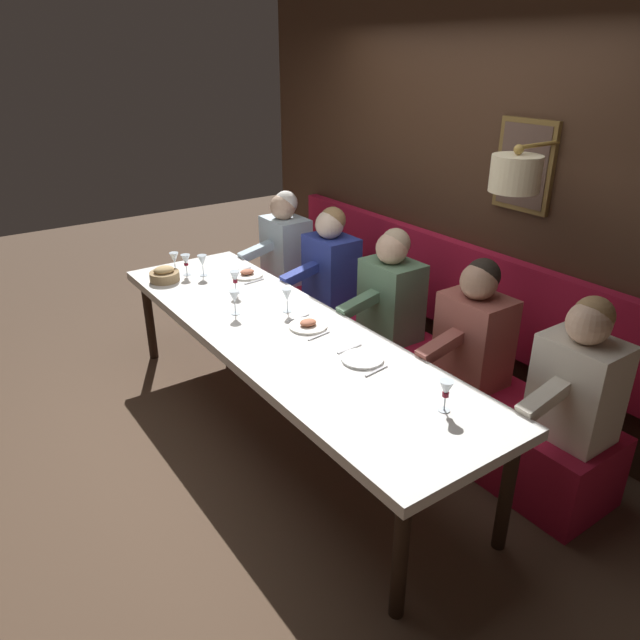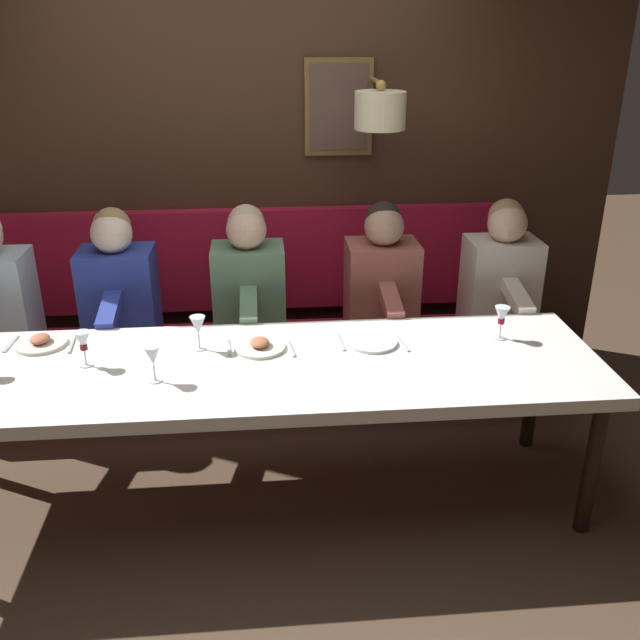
# 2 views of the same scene
# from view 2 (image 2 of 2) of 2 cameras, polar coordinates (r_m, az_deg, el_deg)

# --- Properties ---
(ground_plane) EXTENTS (12.00, 12.00, 0.00)m
(ground_plane) POSITION_cam_2_polar(r_m,az_deg,el_deg) (3.52, -5.41, -14.42)
(ground_plane) COLOR #4C3828
(dining_table) EXTENTS (0.90, 3.19, 0.74)m
(dining_table) POSITION_cam_2_polar(r_m,az_deg,el_deg) (3.14, -5.88, -4.53)
(dining_table) COLOR silver
(dining_table) RESTS_ON ground_plane
(banquette_bench) EXTENTS (0.52, 3.39, 0.45)m
(banquette_bench) POSITION_cam_2_polar(r_m,az_deg,el_deg) (4.14, -5.56, -4.37)
(banquette_bench) COLOR maroon
(banquette_bench) RESTS_ON ground_plane
(back_wall_panel) EXTENTS (0.59, 4.59, 2.90)m
(back_wall_panel) POSITION_cam_2_polar(r_m,az_deg,el_deg) (4.31, -6.01, 12.76)
(back_wall_panel) COLOR #382316
(back_wall_panel) RESTS_ON ground_plane
(diner_nearest) EXTENTS (0.60, 0.40, 0.79)m
(diner_nearest) POSITION_cam_2_polar(r_m,az_deg,el_deg) (4.13, 14.68, 3.80)
(diner_nearest) COLOR beige
(diner_nearest) RESTS_ON banquette_bench
(diner_near) EXTENTS (0.60, 0.40, 0.79)m
(diner_near) POSITION_cam_2_polar(r_m,az_deg,el_deg) (3.96, 5.12, 3.61)
(diner_near) COLOR #934C42
(diner_near) RESTS_ON banquette_bench
(diner_middle) EXTENTS (0.60, 0.40, 0.79)m
(diner_middle) POSITION_cam_2_polar(r_m,az_deg,el_deg) (3.90, -5.95, 3.27)
(diner_middle) COLOR #567A5B
(diner_middle) RESTS_ON banquette_bench
(diner_far) EXTENTS (0.60, 0.40, 0.79)m
(diner_far) POSITION_cam_2_polar(r_m,az_deg,el_deg) (3.98, -16.26, 2.84)
(diner_far) COLOR #283893
(diner_far) RESTS_ON banquette_bench
(place_setting_0) EXTENTS (0.24, 0.33, 0.05)m
(place_setting_0) POSITION_cam_2_polar(r_m,az_deg,el_deg) (3.25, -4.98, -2.14)
(place_setting_0) COLOR silver
(place_setting_0) RESTS_ON dining_table
(place_setting_1) EXTENTS (0.24, 0.32, 0.05)m
(place_setting_1) POSITION_cam_2_polar(r_m,az_deg,el_deg) (3.53, -21.99, -1.71)
(place_setting_1) COLOR silver
(place_setting_1) RESTS_ON dining_table
(place_setting_2) EXTENTS (0.24, 0.32, 0.01)m
(place_setting_2) POSITION_cam_2_polar(r_m,az_deg,el_deg) (3.30, 4.29, -1.84)
(place_setting_2) COLOR silver
(place_setting_2) RESTS_ON dining_table
(wine_glass_0) EXTENTS (0.07, 0.07, 0.16)m
(wine_glass_0) POSITION_cam_2_polar(r_m,az_deg,el_deg) (3.41, 14.72, 0.30)
(wine_glass_0) COLOR silver
(wine_glass_0) RESTS_ON dining_table
(wine_glass_1) EXTENTS (0.07, 0.07, 0.16)m
(wine_glass_1) POSITION_cam_2_polar(r_m,az_deg,el_deg) (3.24, -10.01, -0.50)
(wine_glass_1) COLOR silver
(wine_glass_1) RESTS_ON dining_table
(wine_glass_4) EXTENTS (0.07, 0.07, 0.16)m
(wine_glass_4) POSITION_cam_2_polar(r_m,az_deg,el_deg) (3.21, -18.92, -1.72)
(wine_glass_4) COLOR silver
(wine_glass_4) RESTS_ON dining_table
(wine_glass_6) EXTENTS (0.07, 0.07, 0.16)m
(wine_glass_6) POSITION_cam_2_polar(r_m,az_deg,el_deg) (2.99, -13.59, -2.93)
(wine_glass_6) COLOR silver
(wine_glass_6) RESTS_ON dining_table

